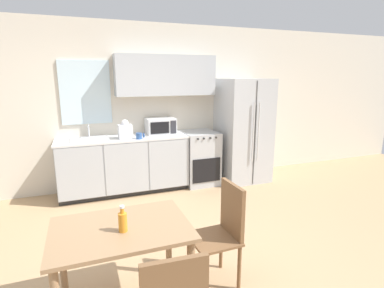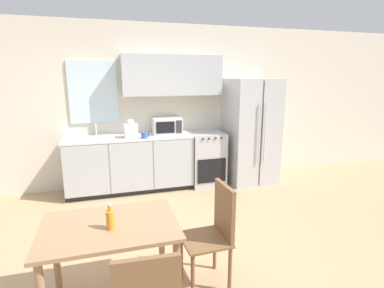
{
  "view_description": "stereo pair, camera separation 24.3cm",
  "coord_description": "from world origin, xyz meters",
  "px_view_note": "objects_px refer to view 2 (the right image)",
  "views": [
    {
      "loc": [
        -0.81,
        -2.72,
        1.85
      ],
      "look_at": [
        0.42,
        0.57,
        1.05
      ],
      "focal_mm": 28.0,
      "sensor_mm": 36.0,
      "label": 1
    },
    {
      "loc": [
        -0.58,
        -2.8,
        1.85
      ],
      "look_at": [
        0.42,
        0.57,
        1.05
      ],
      "focal_mm": 28.0,
      "sensor_mm": 36.0,
      "label": 2
    }
  ],
  "objects_px": {
    "oven_range": "(206,158)",
    "dining_table": "(110,238)",
    "drink_bottle": "(110,219)",
    "dining_chair_side": "(215,228)",
    "coffee_mug": "(145,135)",
    "microwave": "(167,126)",
    "refrigerator": "(250,131)"
  },
  "relations": [
    {
      "from": "drink_bottle",
      "to": "coffee_mug",
      "type": "bearing_deg",
      "value": 76.24
    },
    {
      "from": "refrigerator",
      "to": "drink_bottle",
      "type": "height_order",
      "value": "refrigerator"
    },
    {
      "from": "refrigerator",
      "to": "dining_chair_side",
      "type": "xyz_separation_m",
      "value": [
        -1.58,
        -2.43,
        -0.37
      ]
    },
    {
      "from": "refrigerator",
      "to": "coffee_mug",
      "type": "bearing_deg",
      "value": -176.47
    },
    {
      "from": "oven_range",
      "to": "dining_table",
      "type": "xyz_separation_m",
      "value": [
        -1.67,
        -2.54,
        0.15
      ]
    },
    {
      "from": "oven_range",
      "to": "microwave",
      "type": "height_order",
      "value": "microwave"
    },
    {
      "from": "oven_range",
      "to": "refrigerator",
      "type": "height_order",
      "value": "refrigerator"
    },
    {
      "from": "dining_table",
      "to": "refrigerator",
      "type": "bearing_deg",
      "value": 44.92
    },
    {
      "from": "dining_chair_side",
      "to": "drink_bottle",
      "type": "relative_size",
      "value": 4.56
    },
    {
      "from": "microwave",
      "to": "dining_chair_side",
      "type": "distance_m",
      "value": 2.66
    },
    {
      "from": "microwave",
      "to": "coffee_mug",
      "type": "height_order",
      "value": "microwave"
    },
    {
      "from": "refrigerator",
      "to": "microwave",
      "type": "distance_m",
      "value": 1.48
    },
    {
      "from": "microwave",
      "to": "refrigerator",
      "type": "bearing_deg",
      "value": -7.15
    },
    {
      "from": "dining_table",
      "to": "drink_bottle",
      "type": "height_order",
      "value": "drink_bottle"
    },
    {
      "from": "dining_table",
      "to": "dining_chair_side",
      "type": "distance_m",
      "value": 0.9
    },
    {
      "from": "microwave",
      "to": "dining_table",
      "type": "xyz_separation_m",
      "value": [
        -1.01,
        -2.66,
        -0.43
      ]
    },
    {
      "from": "dining_table",
      "to": "dining_chair_side",
      "type": "bearing_deg",
      "value": 2.94
    },
    {
      "from": "refrigerator",
      "to": "drink_bottle",
      "type": "xyz_separation_m",
      "value": [
        -2.47,
        -2.54,
        -0.1
      ]
    },
    {
      "from": "oven_range",
      "to": "coffee_mug",
      "type": "distance_m",
      "value": 1.19
    },
    {
      "from": "coffee_mug",
      "to": "drink_bottle",
      "type": "height_order",
      "value": "coffee_mug"
    },
    {
      "from": "microwave",
      "to": "oven_range",
      "type": "bearing_deg",
      "value": -9.89
    },
    {
      "from": "oven_range",
      "to": "refrigerator",
      "type": "xyz_separation_m",
      "value": [
        0.81,
        -0.07,
        0.45
      ]
    },
    {
      "from": "drink_bottle",
      "to": "dining_chair_side",
      "type": "bearing_deg",
      "value": 7.18
    },
    {
      "from": "coffee_mug",
      "to": "drink_bottle",
      "type": "relative_size",
      "value": 0.63
    },
    {
      "from": "refrigerator",
      "to": "drink_bottle",
      "type": "bearing_deg",
      "value": -134.22
    },
    {
      "from": "oven_range",
      "to": "drink_bottle",
      "type": "bearing_deg",
      "value": -122.49
    },
    {
      "from": "oven_range",
      "to": "drink_bottle",
      "type": "distance_m",
      "value": 3.11
    },
    {
      "from": "microwave",
      "to": "drink_bottle",
      "type": "bearing_deg",
      "value": -110.25
    },
    {
      "from": "dining_chair_side",
      "to": "coffee_mug",
      "type": "bearing_deg",
      "value": 5.44
    },
    {
      "from": "oven_range",
      "to": "dining_chair_side",
      "type": "xyz_separation_m",
      "value": [
        -0.77,
        -2.5,
        0.08
      ]
    },
    {
      "from": "coffee_mug",
      "to": "dining_table",
      "type": "distance_m",
      "value": 2.46
    },
    {
      "from": "oven_range",
      "to": "refrigerator",
      "type": "distance_m",
      "value": 0.93
    }
  ]
}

